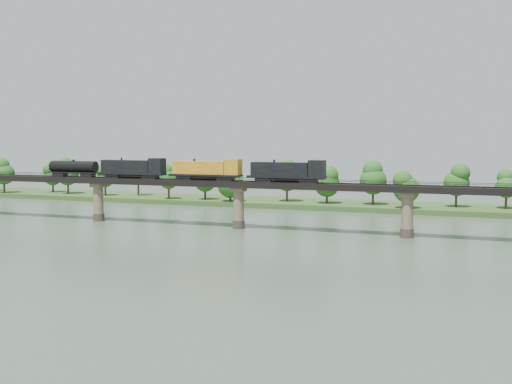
% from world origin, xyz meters
% --- Properties ---
extents(ground, '(400.00, 400.00, 0.00)m').
position_xyz_m(ground, '(0.00, 0.00, 0.00)').
color(ground, '#374739').
rests_on(ground, ground).
extents(far_bank, '(300.00, 24.00, 1.60)m').
position_xyz_m(far_bank, '(0.00, 85.00, 0.80)').
color(far_bank, '#2A481D').
rests_on(far_bank, ground).
extents(bridge, '(236.00, 30.00, 11.50)m').
position_xyz_m(bridge, '(0.00, 30.00, 5.46)').
color(bridge, '#473A2D').
rests_on(bridge, ground).
extents(bridge_superstructure, '(220.00, 4.90, 0.75)m').
position_xyz_m(bridge_superstructure, '(0.00, 30.00, 11.79)').
color(bridge_superstructure, black).
rests_on(bridge_superstructure, bridge).
extents(far_treeline, '(289.06, 17.54, 13.60)m').
position_xyz_m(far_treeline, '(-8.21, 80.52, 8.83)').
color(far_treeline, '#382619').
rests_on(far_treeline, far_bank).
extents(freight_train, '(76.57, 2.98, 5.27)m').
position_xyz_m(freight_train, '(-15.62, 30.00, 14.02)').
color(freight_train, black).
rests_on(freight_train, bridge).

